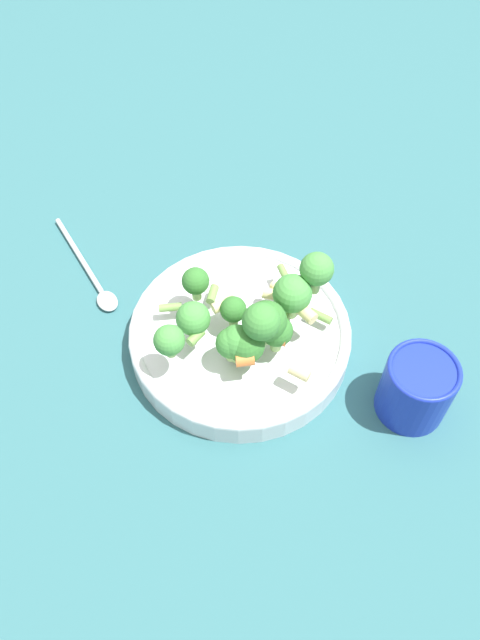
{
  "coord_description": "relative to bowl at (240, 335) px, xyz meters",
  "views": [
    {
      "loc": [
        -0.43,
        -0.09,
        0.66
      ],
      "look_at": [
        0.0,
        0.0,
        0.05
      ],
      "focal_mm": 35.0,
      "sensor_mm": 36.0,
      "label": 1
    }
  ],
  "objects": [
    {
      "name": "spoon",
      "position": [
        0.06,
        0.22,
        -0.02
      ],
      "size": [
        0.15,
        0.14,
        0.01
      ],
      "rotation": [
        0.0,
        0.0,
        10.18
      ],
      "color": "silver",
      "rests_on": "ground_plane"
    },
    {
      "name": "ground_plane",
      "position": [
        0.0,
        0.0,
        -0.02
      ],
      "size": [
        3.0,
        3.0,
        0.0
      ],
      "primitive_type": "plane",
      "color": "#2D6066"
    },
    {
      "name": "cup",
      "position": [
        -0.04,
        -0.21,
        0.02
      ],
      "size": [
        0.08,
        0.08,
        0.09
      ],
      "color": "#192DAD",
      "rests_on": "ground_plane"
    },
    {
      "name": "pasta_salad",
      "position": [
        -0.02,
        -0.02,
        0.06
      ],
      "size": [
        0.18,
        0.21,
        0.09
      ],
      "color": "#8CB766",
      "rests_on": "bowl"
    },
    {
      "name": "bowl",
      "position": [
        0.0,
        0.0,
        0.0
      ],
      "size": [
        0.27,
        0.27,
        0.04
      ],
      "color": "silver",
      "rests_on": "ground_plane"
    }
  ]
}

